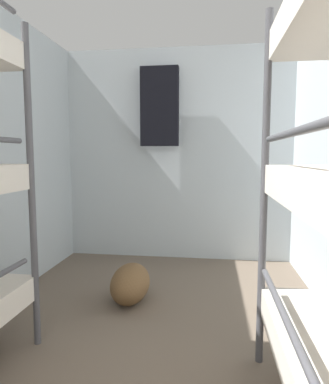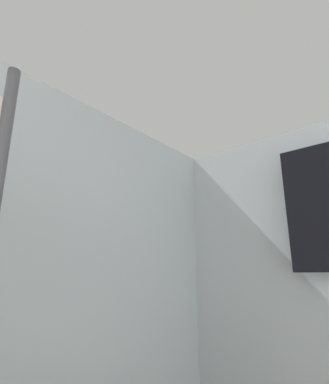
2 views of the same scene
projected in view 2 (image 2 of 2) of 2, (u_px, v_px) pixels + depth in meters
name	position (u px, v px, depth m)	size (l,w,h in m)	color
hanging_coat	(320.00, 207.00, 2.13)	(0.44, 0.12, 0.90)	black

